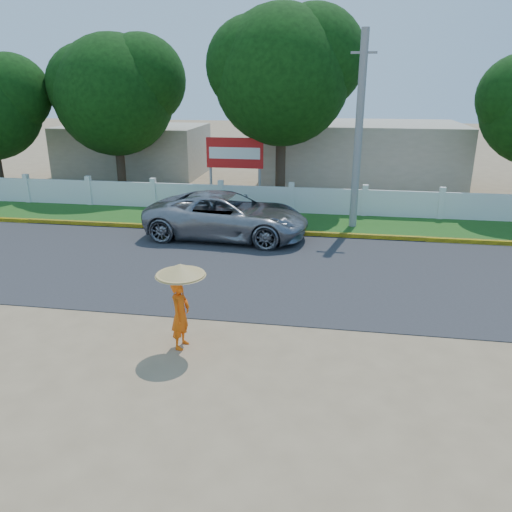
{
  "coord_description": "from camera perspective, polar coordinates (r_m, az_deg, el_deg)",
  "views": [
    {
      "loc": [
        1.81,
        -9.17,
        5.31
      ],
      "look_at": [
        0.0,
        2.0,
        1.3
      ],
      "focal_mm": 35.0,
      "sensor_mm": 36.0,
      "label": 1
    }
  ],
  "objects": [
    {
      "name": "curb",
      "position": [
        18.09,
        3.06,
        2.68
      ],
      "size": [
        40.0,
        0.18,
        0.16
      ],
      "primitive_type": "cube",
      "color": "yellow",
      "rests_on": "ground"
    },
    {
      "name": "road",
      "position": [
        14.77,
        1.55,
        -1.52
      ],
      "size": [
        60.0,
        7.0,
        0.02
      ],
      "primitive_type": "cube",
      "color": "#38383A",
      "rests_on": "ground"
    },
    {
      "name": "building_far",
      "position": [
        30.79,
        -13.73,
        11.69
      ],
      "size": [
        8.0,
        5.0,
        2.8
      ],
      "primitive_type": "cube",
      "color": "#B7AD99",
      "rests_on": "ground"
    },
    {
      "name": "fence",
      "position": [
        21.0,
        4.04,
        6.37
      ],
      "size": [
        40.0,
        0.1,
        1.1
      ],
      "primitive_type": "cube",
      "color": "silver",
      "rests_on": "ground"
    },
    {
      "name": "ground",
      "position": [
        10.75,
        -1.73,
        -10.1
      ],
      "size": [
        120.0,
        120.0,
        0.0
      ],
      "primitive_type": "plane",
      "color": "#9E8460",
      "rests_on": "ground"
    },
    {
      "name": "building_near",
      "position": [
        27.45,
        11.83,
        11.35
      ],
      "size": [
        10.0,
        6.0,
        3.2
      ],
      "primitive_type": "cube",
      "color": "#B7AD99",
      "rests_on": "ground"
    },
    {
      "name": "billboard",
      "position": [
        22.14,
        -2.44,
        11.28
      ],
      "size": [
        2.5,
        0.13,
        2.95
      ],
      "color": "gray",
      "rests_on": "ground"
    },
    {
      "name": "tree_row",
      "position": [
        23.14,
        12.05,
        18.81
      ],
      "size": [
        36.38,
        7.77,
        9.58
      ],
      "color": "#473828",
      "rests_on": "ground"
    },
    {
      "name": "grass_verge",
      "position": [
        19.73,
        3.6,
        3.91
      ],
      "size": [
        60.0,
        3.5,
        0.03
      ],
      "primitive_type": "cube",
      "color": "#2D601E",
      "rests_on": "ground"
    },
    {
      "name": "utility_pole",
      "position": [
        18.81,
        11.64,
        13.59
      ],
      "size": [
        0.28,
        0.28,
        6.98
      ],
      "primitive_type": "cylinder",
      "color": "gray",
      "rests_on": "ground"
    },
    {
      "name": "monk_with_parasol",
      "position": [
        10.26,
        -8.63,
        -4.28
      ],
      "size": [
        1.02,
        1.02,
        1.86
      ],
      "color": "#ED590C",
      "rests_on": "ground"
    },
    {
      "name": "vehicle",
      "position": [
        17.64,
        -3.32,
        4.65
      ],
      "size": [
        5.84,
        2.95,
        1.58
      ],
      "primitive_type": "imported",
      "rotation": [
        0.0,
        0.0,
        1.51
      ],
      "color": "gray",
      "rests_on": "ground"
    }
  ]
}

